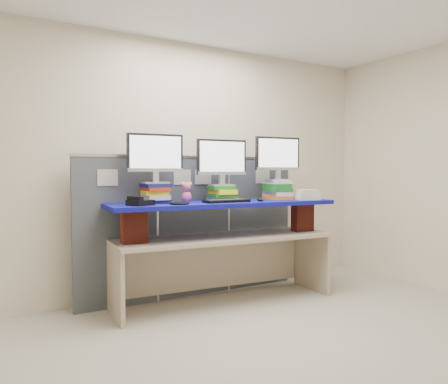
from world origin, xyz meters
TOP-DOWN VIEW (x-y plane):
  - room at (0.00, 0.00)m, footprint 5.00×4.00m
  - cubicle_partition at (-0.00, 1.78)m, footprint 2.60×0.06m
  - desk at (0.14, 1.38)m, footprint 2.33×0.84m
  - brick_pier_left at (-0.81, 1.40)m, footprint 0.24×0.14m
  - brick_pier_right at (1.09, 1.25)m, footprint 0.24×0.14m
  - blue_board at (0.14, 1.38)m, footprint 2.42×0.78m
  - book_stack_left at (-0.54, 1.55)m, footprint 0.27×0.31m
  - book_stack_center at (0.19, 1.49)m, footprint 0.29×0.31m
  - book_stack_right at (0.88, 1.44)m, footprint 0.29×0.32m
  - monitor_left at (-0.53, 1.55)m, footprint 0.56×0.18m
  - monitor_center at (0.19, 1.49)m, footprint 0.56×0.18m
  - monitor_right at (0.88, 1.44)m, footprint 0.56×0.18m
  - keyboard at (0.12, 1.28)m, footprint 0.48×0.16m
  - mouse at (0.50, 1.23)m, footprint 0.07×0.10m
  - desk_phone at (-0.77, 1.35)m, footprint 0.25×0.24m
  - headset at (-0.40, 1.28)m, footprint 0.24×0.24m
  - plush_toy at (-0.23, 1.49)m, footprint 0.12×0.09m
  - binder_stack at (1.09, 1.17)m, footprint 0.28×0.26m

SIDE VIEW (x-z plane):
  - desk at x=0.14m, z-range 0.21..0.90m
  - cubicle_partition at x=0.00m, z-range 0.00..1.53m
  - brick_pier_left at x=-0.81m, z-range 0.69..1.01m
  - brick_pier_right at x=1.09m, z-range 0.69..1.01m
  - blue_board at x=0.14m, z-range 1.01..1.05m
  - headset at x=-0.40m, z-range 1.05..1.07m
  - keyboard at x=0.12m, z-range 1.05..1.08m
  - mouse at x=0.50m, z-range 1.05..1.08m
  - desk_phone at x=-0.77m, z-range 1.04..1.12m
  - binder_stack at x=1.09m, z-range 1.05..1.16m
  - book_stack_center at x=0.19m, z-range 1.05..1.21m
  - book_stack_left at x=-0.54m, z-range 1.05..1.24m
  - book_stack_right at x=0.88m, z-range 1.05..1.26m
  - plush_toy at x=-0.23m, z-range 1.05..1.26m
  - room at x=0.00m, z-range 0.00..2.80m
  - monitor_center at x=0.19m, z-range 1.24..1.73m
  - monitor_left at x=-0.53m, z-range 1.27..1.76m
  - monitor_right at x=0.88m, z-range 1.29..1.78m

